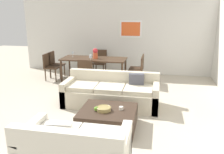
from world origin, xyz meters
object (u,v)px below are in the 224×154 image
apple_on_coffee_table (96,109)px  dining_table (94,60)px  dining_chair_right_near (138,69)px  wine_glass_left_far (73,53)px  candle_jar (121,108)px  dining_chair_left_far (55,63)px  coffee_table (108,119)px  wine_glass_foot (91,56)px  sofa_beige (111,94)px  dining_chair_head (100,61)px  dining_chair_right_far (139,66)px  centerpiece_vase (95,53)px  decorative_bowl (104,109)px  dining_chair_foot (86,72)px  wine_glass_head (97,53)px  dining_chair_left_near (50,65)px  loveseat_white (74,150)px

apple_on_coffee_table → dining_table: size_ratio=0.04×
dining_table → dining_chair_right_near: dining_chair_right_near is taller
dining_chair_right_near → wine_glass_left_far: wine_glass_left_far is taller
candle_jar → dining_chair_left_far: size_ratio=0.09×
coffee_table → wine_glass_foot: bearing=112.6°
sofa_beige → dining_chair_head: dining_chair_head is taller
dining_table → dining_chair_right_far: bearing=7.5°
candle_jar → centerpiece_vase: (-1.33, 3.04, 0.51)m
decorative_bowl → dining_chair_right_far: 3.38m
sofa_beige → centerpiece_vase: (-0.92, 1.93, 0.63)m
sofa_beige → dining_chair_foot: (-0.97, 1.12, 0.21)m
sofa_beige → apple_on_coffee_table: 1.27m
dining_chair_right_far → wine_glass_head: (-1.45, 0.17, 0.35)m
candle_jar → wine_glass_foot: 3.07m
centerpiece_vase → wine_glass_left_far: bearing=171.5°
candle_jar → apple_on_coffee_table: apple_on_coffee_table is taller
dining_chair_foot → dining_chair_right_near: bearing=23.8°
candle_jar → centerpiece_vase: size_ratio=0.25×
dining_chair_left_near → wine_glass_head: wine_glass_head is taller
candle_jar → dining_chair_head: (-1.39, 3.88, 0.09)m
coffee_table → dining_chair_left_far: 4.20m
sofa_beige → wine_glass_head: bearing=112.9°
coffee_table → wine_glass_left_far: bearing=120.5°
apple_on_coffee_table → dining_chair_left_near: (-2.38, 3.02, 0.08)m
loveseat_white → dining_chair_left_near: 4.85m
dining_chair_right_near → centerpiece_vase: 1.46m
dining_chair_foot → decorative_bowl: bearing=-65.4°
decorative_bowl → dining_chair_right_near: 3.00m
sofa_beige → dining_chair_foot: size_ratio=2.58×
apple_on_coffee_table → dining_chair_left_near: 3.85m
dining_chair_right_near → decorative_bowl: bearing=-97.3°
coffee_table → decorative_bowl: size_ratio=3.72×
dining_chair_head → dining_chair_right_far: 1.58m
dining_chair_right_near → dining_chair_left_far: (-2.90, 0.38, 0.00)m
candle_jar → dining_chair_right_far: dining_chair_right_far is taller
coffee_table → decorative_bowl: (-0.07, -0.06, 0.23)m
dining_table → apple_on_coffee_table: bearing=-73.8°
decorative_bowl → wine_glass_head: bearing=106.8°
dining_chair_foot → dining_chair_right_far: same height
dining_chair_left_near → wine_glass_left_far: (0.70, 0.29, 0.37)m
sofa_beige → centerpiece_vase: centerpiece_vase is taller
sofa_beige → wine_glass_left_far: bearing=130.0°
wine_glass_head → wine_glass_left_far: bearing=-161.1°
wine_glass_left_far → wine_glass_head: 0.79m
dining_chair_head → dining_chair_left_near: same height
candle_jar → dining_chair_left_near: bearing=134.7°
decorative_bowl → dining_chair_head: (-1.07, 3.99, 0.08)m
decorative_bowl → candle_jar: decorative_bowl is taller
dining_chair_head → dining_chair_left_far: same height
dining_chair_left_near → dining_chair_right_far: 2.93m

